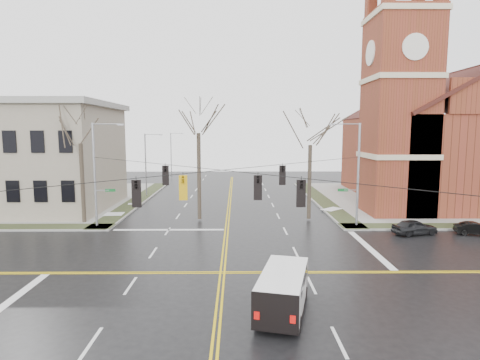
{
  "coord_description": "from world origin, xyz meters",
  "views": [
    {
      "loc": [
        0.87,
        -23.23,
        8.49
      ],
      "look_at": [
        1.11,
        6.0,
        4.88
      ],
      "focal_mm": 30.0,
      "sensor_mm": 36.0,
      "label": 1
    }
  ],
  "objects_px": {
    "parked_car_b": "(476,229)",
    "tree_nw_near": "(198,127)",
    "streetlight_north_b": "(172,153)",
    "signal_pole_nw": "(97,172)",
    "parked_car_a": "(414,227)",
    "church": "(436,131)",
    "tree_nw_far": "(80,138)",
    "tree_ne": "(310,140)",
    "cargo_van": "(284,287)",
    "streetlight_north_a": "(147,162)",
    "signal_pole_ne": "(356,171)"
  },
  "relations": [
    {
      "from": "parked_car_b",
      "to": "tree_nw_near",
      "type": "height_order",
      "value": "tree_nw_near"
    },
    {
      "from": "streetlight_north_b",
      "to": "tree_nw_near",
      "type": "xyz_separation_m",
      "value": [
        7.98,
        -33.86,
        4.34
      ]
    },
    {
      "from": "signal_pole_nw",
      "to": "parked_car_a",
      "type": "distance_m",
      "value": 27.26
    },
    {
      "from": "church",
      "to": "parked_car_b",
      "type": "height_order",
      "value": "church"
    },
    {
      "from": "tree_nw_far",
      "to": "tree_ne",
      "type": "bearing_deg",
      "value": 3.54
    },
    {
      "from": "parked_car_b",
      "to": "tree_ne",
      "type": "height_order",
      "value": "tree_ne"
    },
    {
      "from": "cargo_van",
      "to": "tree_nw_near",
      "type": "distance_m",
      "value": 21.49
    },
    {
      "from": "tree_nw_far",
      "to": "streetlight_north_a",
      "type": "bearing_deg",
      "value": 80.63
    },
    {
      "from": "signal_pole_nw",
      "to": "tree_nw_far",
      "type": "height_order",
      "value": "tree_nw_far"
    },
    {
      "from": "church",
      "to": "cargo_van",
      "type": "height_order",
      "value": "church"
    },
    {
      "from": "signal_pole_ne",
      "to": "streetlight_north_b",
      "type": "relative_size",
      "value": 1.12
    },
    {
      "from": "streetlight_north_a",
      "to": "tree_nw_near",
      "type": "relative_size",
      "value": 0.66
    },
    {
      "from": "parked_car_b",
      "to": "streetlight_north_a",
      "type": "bearing_deg",
      "value": 71.56
    },
    {
      "from": "streetlight_north_a",
      "to": "church",
      "type": "bearing_deg",
      "value": -5.19
    },
    {
      "from": "church",
      "to": "streetlight_north_a",
      "type": "xyz_separation_m",
      "value": [
        -35.42,
        3.22,
        -3.97
      ]
    },
    {
      "from": "streetlight_north_b",
      "to": "tree_ne",
      "type": "distance_m",
      "value": 38.61
    },
    {
      "from": "signal_pole_nw",
      "to": "streetlight_north_b",
      "type": "bearing_deg",
      "value": 88.95
    },
    {
      "from": "church",
      "to": "streetlight_north_b",
      "type": "xyz_separation_m",
      "value": [
        -35.42,
        23.22,
        -3.97
      ]
    },
    {
      "from": "tree_ne",
      "to": "cargo_van",
      "type": "bearing_deg",
      "value": -103.57
    },
    {
      "from": "cargo_van",
      "to": "parked_car_b",
      "type": "distance_m",
      "value": 22.1
    },
    {
      "from": "church",
      "to": "signal_pole_ne",
      "type": "relative_size",
      "value": 3.06
    },
    {
      "from": "tree_ne",
      "to": "church",
      "type": "bearing_deg",
      "value": 31.85
    },
    {
      "from": "streetlight_north_a",
      "to": "tree_nw_far",
      "type": "height_order",
      "value": "tree_nw_far"
    },
    {
      "from": "signal_pole_nw",
      "to": "streetlight_north_a",
      "type": "distance_m",
      "value": 16.52
    },
    {
      "from": "parked_car_b",
      "to": "tree_nw_far",
      "type": "height_order",
      "value": "tree_nw_far"
    },
    {
      "from": "parked_car_a",
      "to": "church",
      "type": "bearing_deg",
      "value": -43.65
    },
    {
      "from": "tree_nw_far",
      "to": "parked_car_a",
      "type": "bearing_deg",
      "value": -8.27
    },
    {
      "from": "church",
      "to": "signal_pole_nw",
      "type": "bearing_deg",
      "value": -159.79
    },
    {
      "from": "streetlight_north_a",
      "to": "parked_car_a",
      "type": "bearing_deg",
      "value": -36.4
    },
    {
      "from": "streetlight_north_a",
      "to": "cargo_van",
      "type": "bearing_deg",
      "value": -67.47
    },
    {
      "from": "parked_car_a",
      "to": "tree_nw_far",
      "type": "relative_size",
      "value": 0.34
    },
    {
      "from": "streetlight_north_b",
      "to": "tree_nw_near",
      "type": "relative_size",
      "value": 0.66
    },
    {
      "from": "tree_ne",
      "to": "signal_pole_ne",
      "type": "bearing_deg",
      "value": -37.03
    },
    {
      "from": "signal_pole_ne",
      "to": "tree_ne",
      "type": "xyz_separation_m",
      "value": [
        -3.58,
        2.7,
        2.67
      ]
    },
    {
      "from": "signal_pole_nw",
      "to": "tree_nw_far",
      "type": "relative_size",
      "value": 0.83
    },
    {
      "from": "tree_ne",
      "to": "tree_nw_far",
      "type": "bearing_deg",
      "value": -176.46
    },
    {
      "from": "parked_car_a",
      "to": "parked_car_b",
      "type": "height_order",
      "value": "parked_car_a"
    },
    {
      "from": "tree_nw_far",
      "to": "tree_ne",
      "type": "height_order",
      "value": "tree_nw_far"
    },
    {
      "from": "cargo_van",
      "to": "parked_car_b",
      "type": "bearing_deg",
      "value": 52.38
    },
    {
      "from": "signal_pole_ne",
      "to": "signal_pole_nw",
      "type": "distance_m",
      "value": 22.64
    },
    {
      "from": "signal_pole_nw",
      "to": "streetlight_north_a",
      "type": "height_order",
      "value": "signal_pole_nw"
    },
    {
      "from": "streetlight_north_a",
      "to": "tree_ne",
      "type": "bearing_deg",
      "value": -36.88
    },
    {
      "from": "signal_pole_ne",
      "to": "streetlight_north_b",
      "type": "xyz_separation_m",
      "value": [
        -21.97,
        36.5,
        -0.48
      ]
    },
    {
      "from": "signal_pole_nw",
      "to": "parked_car_b",
      "type": "height_order",
      "value": "signal_pole_nw"
    },
    {
      "from": "signal_pole_ne",
      "to": "tree_nw_far",
      "type": "distance_m",
      "value": 24.67
    },
    {
      "from": "signal_pole_nw",
      "to": "tree_nw_near",
      "type": "relative_size",
      "value": 0.74
    },
    {
      "from": "signal_pole_nw",
      "to": "streetlight_north_a",
      "type": "bearing_deg",
      "value": 87.68
    },
    {
      "from": "cargo_van",
      "to": "tree_ne",
      "type": "height_order",
      "value": "tree_ne"
    },
    {
      "from": "church",
      "to": "streetlight_north_a",
      "type": "relative_size",
      "value": 3.44
    },
    {
      "from": "signal_pole_nw",
      "to": "tree_nw_near",
      "type": "height_order",
      "value": "tree_nw_near"
    }
  ]
}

